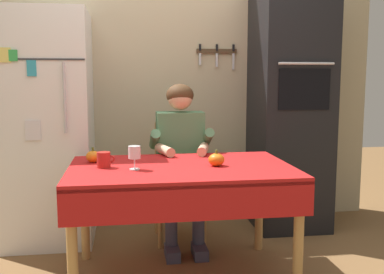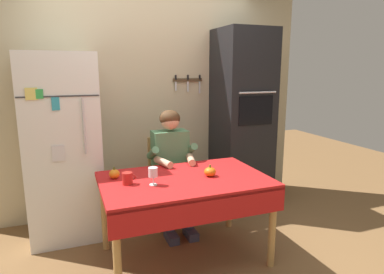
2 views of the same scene
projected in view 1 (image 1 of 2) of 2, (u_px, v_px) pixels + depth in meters
name	position (u px, v px, depth m)	size (l,w,h in m)	color
back_wall_assembly	(169.00, 76.00, 4.03)	(3.70, 0.13, 2.60)	#BCAD89
refrigerator	(47.00, 128.00, 3.55)	(0.68, 0.71, 1.80)	white
wall_oven	(290.00, 106.00, 3.86)	(0.60, 0.64, 2.10)	black
dining_table	(181.00, 179.00, 2.86)	(1.40, 0.90, 0.74)	tan
chair_behind_person	(178.00, 175.00, 3.66)	(0.40, 0.40, 0.93)	tan
seated_person	(181.00, 151.00, 3.45)	(0.47, 0.55, 1.25)	#38384C
coffee_mug	(104.00, 160.00, 2.80)	(0.11, 0.08, 0.10)	#B2231E
wine_glass	(134.00, 153.00, 2.73)	(0.07, 0.07, 0.15)	white
pumpkin_large	(216.00, 160.00, 2.86)	(0.10, 0.10, 0.10)	orange
pumpkin_medium	(93.00, 156.00, 2.98)	(0.09, 0.09, 0.10)	orange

